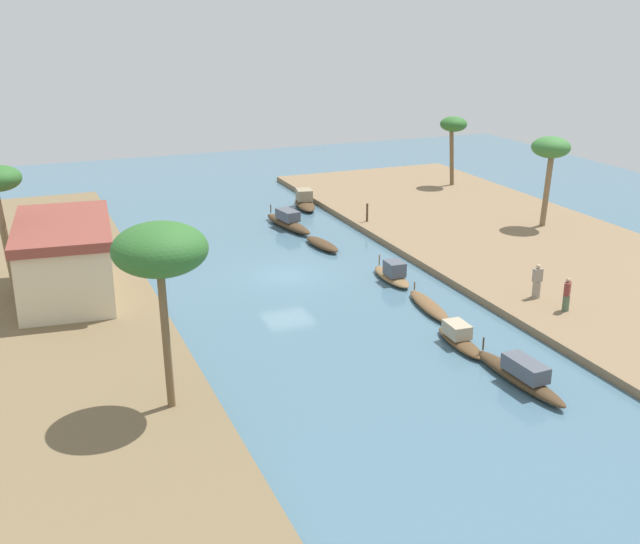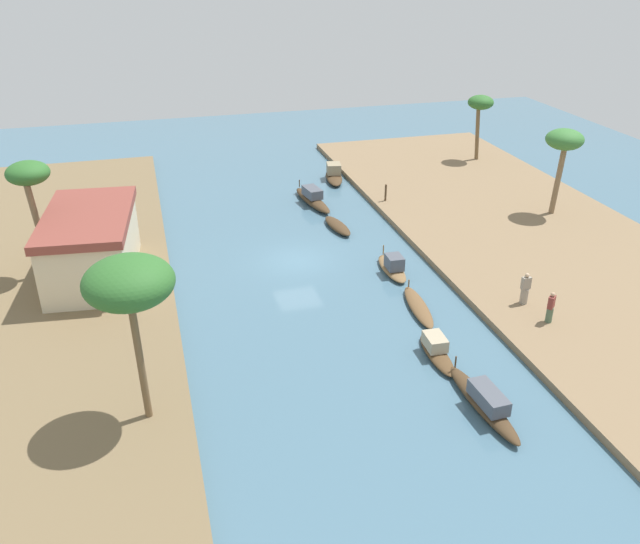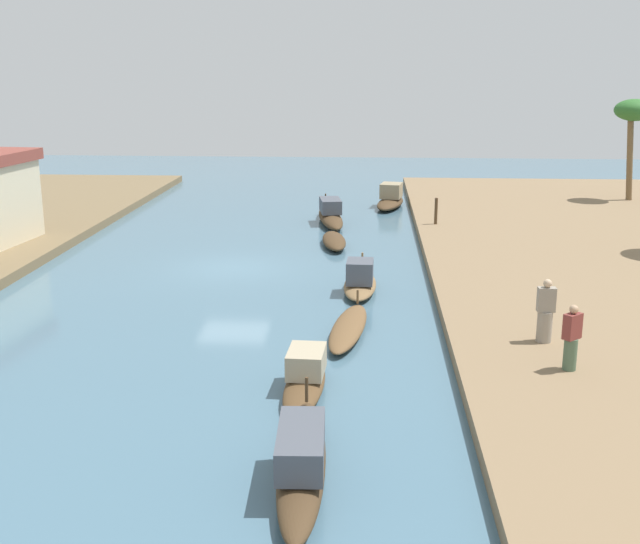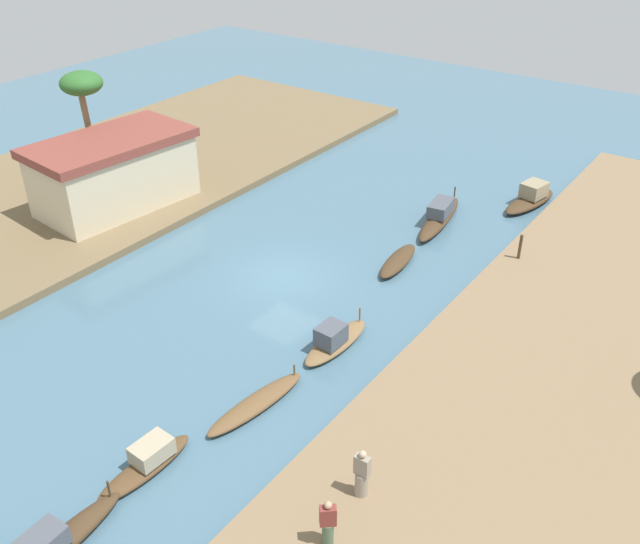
% 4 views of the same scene
% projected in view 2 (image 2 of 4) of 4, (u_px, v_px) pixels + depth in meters
% --- Properties ---
extents(river_water, '(73.64, 73.64, 0.00)m').
position_uv_depth(river_water, '(297.00, 261.00, 37.73)').
color(river_water, '#476B7F').
rests_on(river_water, ground).
extents(riverbank_left, '(44.41, 14.98, 0.37)m').
position_uv_depth(riverbank_left, '(524.00, 231.00, 41.09)').
color(riverbank_left, '#846B4C').
rests_on(riverbank_left, ground).
extents(riverbank_right, '(44.41, 14.98, 0.37)m').
position_uv_depth(riverbank_right, '(25.00, 289.00, 34.20)').
color(riverbank_right, brown).
rests_on(riverbank_right, ground).
extents(sampan_with_red_awning, '(3.56, 1.16, 1.11)m').
position_uv_depth(sampan_with_red_awning, '(393.00, 267.00, 36.19)').
color(sampan_with_red_awning, brown).
rests_on(sampan_with_red_awning, river_water).
extents(sampan_midstream, '(3.46, 1.34, 0.45)m').
position_uv_depth(sampan_midstream, '(337.00, 226.00, 41.78)').
color(sampan_midstream, '#47331E').
rests_on(sampan_midstream, river_water).
extents(sampan_upstream_small, '(5.19, 1.07, 1.07)m').
position_uv_depth(sampan_upstream_small, '(484.00, 401.00, 25.48)').
color(sampan_upstream_small, '#47331E').
rests_on(sampan_upstream_small, river_water).
extents(sampan_near_left_bank, '(3.45, 1.02, 0.93)m').
position_uv_depth(sampan_near_left_bank, '(436.00, 350.00, 28.81)').
color(sampan_near_left_bank, brown).
rests_on(sampan_near_left_bank, river_water).
extents(sampan_downstream_large, '(5.46, 1.81, 1.18)m').
position_uv_depth(sampan_downstream_large, '(312.00, 198.00, 45.74)').
color(sampan_downstream_large, '#47331E').
rests_on(sampan_downstream_large, river_water).
extents(sampan_open_hull, '(4.26, 1.96, 1.24)m').
position_uv_depth(sampan_open_hull, '(334.00, 175.00, 50.44)').
color(sampan_open_hull, '#47331E').
rests_on(sampan_open_hull, river_water).
extents(sampan_with_tall_canopy, '(4.28, 1.35, 0.75)m').
position_uv_depth(sampan_with_tall_canopy, '(418.00, 307.00, 32.55)').
color(sampan_with_tall_canopy, brown).
rests_on(sampan_with_tall_canopy, river_water).
extents(person_on_near_bank, '(0.47, 0.49, 1.56)m').
position_uv_depth(person_on_near_bank, '(550.00, 308.00, 30.58)').
color(person_on_near_bank, '#4C664C').
rests_on(person_on_near_bank, riverbank_left).
extents(person_by_mooring, '(0.39, 0.45, 1.65)m').
position_uv_depth(person_by_mooring, '(525.00, 290.00, 32.21)').
color(person_by_mooring, gray).
rests_on(person_by_mooring, riverbank_left).
extents(mooring_post, '(0.14, 0.14, 1.17)m').
position_uv_depth(mooring_post, '(386.00, 193.00, 45.21)').
color(mooring_post, '#4C3823').
rests_on(mooring_post, riverbank_left).
extents(palm_tree_left_near, '(2.37, 2.37, 5.59)m').
position_uv_depth(palm_tree_left_near, '(564.00, 142.00, 41.33)').
color(palm_tree_left_near, '#7F6647').
rests_on(palm_tree_left_near, riverbank_left).
extents(palm_tree_left_far, '(2.04, 2.04, 5.22)m').
position_uv_depth(palm_tree_left_far, '(480.00, 105.00, 52.24)').
color(palm_tree_left_far, brown).
rests_on(palm_tree_left_far, riverbank_left).
extents(palm_tree_right_tall, '(2.15, 2.15, 6.30)m').
position_uv_depth(palm_tree_right_tall, '(29.00, 179.00, 32.86)').
color(palm_tree_right_tall, '#7F6647').
rests_on(palm_tree_right_tall, riverbank_right).
extents(palm_tree_right_short, '(3.14, 3.14, 6.54)m').
position_uv_depth(palm_tree_right_short, '(129.00, 284.00, 22.26)').
color(palm_tree_right_short, brown).
rests_on(palm_tree_right_short, riverbank_right).
extents(riverside_building, '(8.34, 5.07, 3.59)m').
position_uv_depth(riverside_building, '(91.00, 245.00, 34.38)').
color(riverside_building, beige).
rests_on(riverside_building, riverbank_right).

